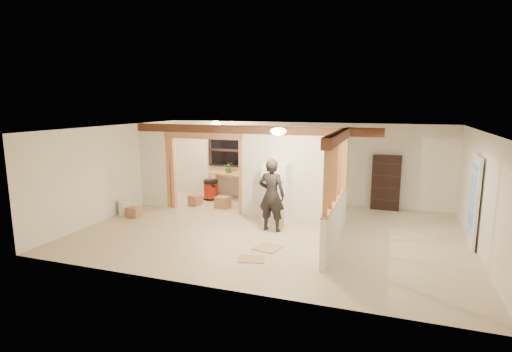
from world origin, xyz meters
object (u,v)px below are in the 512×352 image
at_px(work_table, 231,185).
at_px(shop_vac, 211,189).
at_px(refrigerator, 276,193).
at_px(bookshelf, 386,183).
at_px(woman, 272,195).

height_order(work_table, shop_vac, work_table).
xyz_separation_m(refrigerator, bookshelf, (2.69, 2.22, 0.03)).
distance_m(work_table, shop_vac, 0.67).
relative_size(woman, work_table, 1.33).
bearing_deg(shop_vac, bookshelf, 6.03).
xyz_separation_m(woman, shop_vac, (-2.81, 2.45, -0.57)).
distance_m(refrigerator, woman, 0.82).
bearing_deg(woman, bookshelf, -127.31).
bearing_deg(bookshelf, shop_vac, -173.97).
bearing_deg(work_table, shop_vac, -132.62).
bearing_deg(woman, shop_vac, -37.94).
height_order(refrigerator, bookshelf, bookshelf).
height_order(refrigerator, woman, woman).
bearing_deg(work_table, refrigerator, -31.38).
height_order(woman, bookshelf, woman).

